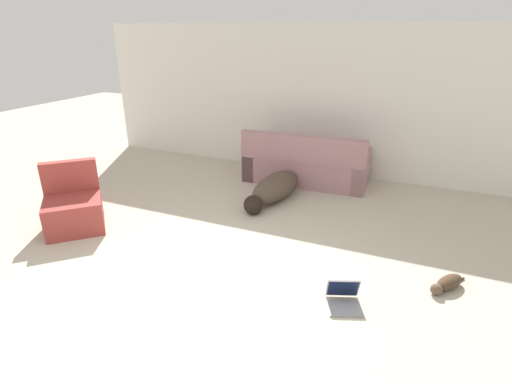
% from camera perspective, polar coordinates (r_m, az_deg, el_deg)
% --- Properties ---
extents(ground_plane, '(20.00, 20.00, 0.00)m').
position_cam_1_polar(ground_plane, '(3.88, -11.47, -15.65)').
color(ground_plane, '#BCB29E').
extents(wall_back, '(7.87, 0.06, 2.44)m').
position_cam_1_polar(wall_back, '(6.96, 7.46, 12.78)').
color(wall_back, silver).
rests_on(wall_back, ground_plane).
extents(couch, '(1.99, 0.91, 0.85)m').
position_cam_1_polar(couch, '(6.57, 7.11, 3.76)').
color(couch, '#A3757A').
rests_on(couch, ground_plane).
extents(dog, '(0.62, 1.61, 0.37)m').
position_cam_1_polar(dog, '(5.86, 2.62, 0.53)').
color(dog, '#4C3D33').
rests_on(dog, ground_plane).
extents(cat, '(0.35, 0.47, 0.13)m').
position_cam_1_polar(cat, '(4.39, 25.64, -11.67)').
color(cat, '#473323').
rests_on(cat, ground_plane).
extents(laptop_open, '(0.39, 0.40, 0.23)m').
position_cam_1_polar(laptop_open, '(3.87, 12.40, -14.38)').
color(laptop_open, gray).
rests_on(laptop_open, ground_plane).
extents(side_chair, '(0.95, 0.95, 0.81)m').
position_cam_1_polar(side_chair, '(5.52, -24.59, -2.07)').
color(side_chair, '#993833').
rests_on(side_chair, ground_plane).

